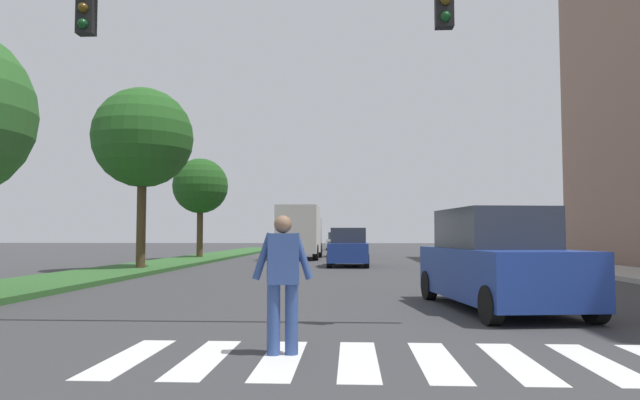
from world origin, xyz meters
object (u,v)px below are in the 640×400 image
Objects in this scene: sedan_midblock at (349,249)px; sedan_distant at (345,245)px; traffic_light_gantry at (90,51)px; tree_far at (143,138)px; tree_distant at (200,186)px; pedestrian_performer at (283,277)px; truck_box_delivery at (300,232)px; suv_crossing at (497,261)px; sedan_far_horizon at (337,242)px.

sedan_distant is (-0.30, 12.33, -0.04)m from sedan_midblock.
sedan_midblock is at bearing 76.85° from traffic_light_gantry.
tree_far is 1.24× the size of tree_distant.
tree_far is 14.12m from traffic_light_gantry.
truck_box_delivery is at bearing 94.57° from pedestrian_performer.
truck_box_delivery reaches higher than sedan_distant.
tree_distant is at bearing 141.87° from sedan_midblock.
suv_crossing reaches higher than sedan_midblock.
pedestrian_performer is 27.45m from truck_box_delivery.
pedestrian_performer is 47.77m from sedan_far_horizon.
tree_distant reaches higher than suv_crossing.
traffic_light_gantry is 18.51m from sedan_midblock.
tree_distant is 24.98m from traffic_light_gantry.
tree_far reaches higher than tree_distant.
traffic_light_gantry reaches higher than tree_distant.
sedan_far_horizon is at bearing 86.29° from traffic_light_gantry.
tree_far reaches higher than truck_box_delivery.
traffic_light_gantry is 2.58× the size of sedan_far_horizon.
tree_far is 17.69m from pedestrian_performer.
truck_box_delivery is (-5.87, 22.90, 0.70)m from suv_crossing.
pedestrian_performer is at bearing -29.87° from traffic_light_gantry.
sedan_distant is (0.44, 31.95, -0.17)m from pedestrian_performer.
tree_distant reaches higher than sedan_midblock.
pedestrian_performer is at bearing -92.17° from sedan_midblock.
sedan_midblock is 8.31m from truck_box_delivery.
truck_box_delivery is (-2.93, 7.73, 0.83)m from sedan_midblock.
suv_crossing is at bearing -44.60° from tree_far.
sedan_midblock is (8.75, -6.87, -3.48)m from tree_distant.
tree_distant is 1.41× the size of sedan_far_horizon.
pedestrian_performer is at bearing -73.17° from tree_distant.
truck_box_delivery is (-2.63, -4.60, 0.87)m from sedan_distant.
suv_crossing is (7.07, 2.51, -3.49)m from traffic_light_gantry.
suv_crossing is (11.70, -22.04, -3.36)m from tree_distant.
sedan_midblock is 0.91× the size of sedan_distant.
suv_crossing is 0.78× the size of truck_box_delivery.
truck_box_delivery is (5.83, 0.86, -2.66)m from tree_distant.
sedan_midblock is at bearing 87.83° from pedestrian_performer.
pedestrian_performer is 5.78m from suv_crossing.
suv_crossing is at bearing -83.27° from sedan_distant.
sedan_far_horizon is (-4.10, 43.31, -0.16)m from suv_crossing.
truck_box_delivery is (5.27, 11.91, -3.66)m from tree_far.
truck_box_delivery is at bearing -119.70° from sedan_distant.
sedan_distant is 0.73× the size of truck_box_delivery.
traffic_light_gantry reaches higher than pedestrian_performer.
sedan_distant is (3.83, 30.01, -3.66)m from traffic_light_gantry.
tree_distant is 25.17m from suv_crossing.
traffic_light_gantry is at bearing -73.22° from tree_far.
tree_far reaches higher than traffic_light_gantry.
suv_crossing is at bearing -62.04° from tree_distant.
pedestrian_performer is 0.41× the size of sedan_midblock.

